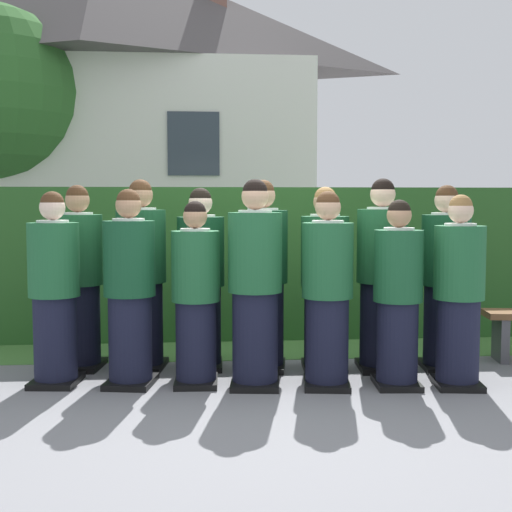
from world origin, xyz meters
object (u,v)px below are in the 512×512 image
Objects in this scene: student_front_row_1 at (130,293)px; student_rear_row_2 at (201,283)px; student_front_row_6 at (459,296)px; student_rear_row_3 at (263,279)px; student_rear_row_4 at (325,283)px; student_rear_row_5 at (382,279)px; student_rear_row_1 at (142,279)px; student_rear_row_0 at (79,282)px; student_front_row_0 at (54,293)px; student_front_row_3 at (255,288)px; student_front_row_2 at (196,298)px; student_front_row_5 at (398,298)px; student_rear_row_6 at (445,282)px; student_front_row_4 at (327,294)px.

student_front_row_1 is 0.99× the size of student_rear_row_2.
student_front_row_6 is 0.92× the size of student_rear_row_3.
student_rear_row_4 is at bearing -5.97° from student_rear_row_3.
student_front_row_6 is 0.91× the size of student_rear_row_5.
student_rear_row_1 is 1.65m from student_rear_row_4.
student_rear_row_1 is (0.57, -0.06, 0.02)m from student_rear_row_0.
student_front_row_0 is 0.94× the size of student_rear_row_3.
student_rear_row_5 is (2.72, -0.27, 0.03)m from student_rear_row_0.
student_rear_row_4 is (0.67, 0.52, -0.02)m from student_front_row_3.
student_front_row_5 is (1.64, -0.19, 0.01)m from student_front_row_2.
student_rear_row_3 reaches higher than student_front_row_6.
student_front_row_2 is 0.79m from student_rear_row_1.
student_front_row_0 is 0.99× the size of student_front_row_1.
student_rear_row_6 reaches higher than student_rear_row_2.
student_front_row_5 is 0.90× the size of student_rear_row_3.
student_rear_row_1 reaches higher than student_front_row_4.
student_front_row_6 is at bearing -99.54° from student_rear_row_6.
student_rear_row_5 is at bearing -6.80° from student_rear_row_2.
student_rear_row_0 is (0.11, 0.55, 0.03)m from student_front_row_0.
student_rear_row_4 is at bearing 127.87° from student_front_row_5.
student_front_row_5 is at bearing -91.98° from student_rear_row_5.
student_front_row_5 is (2.81, -0.30, -0.03)m from student_front_row_0.
student_front_row_1 is at bearing 174.26° from student_front_row_5.
student_front_row_2 is 0.79m from student_rear_row_3.
student_rear_row_5 is at bearing -5.66° from student_rear_row_0.
student_front_row_2 is 0.59m from student_rear_row_2.
student_rear_row_1 reaches higher than student_front_row_3.
student_front_row_3 is 1.03× the size of student_rear_row_2.
student_front_row_0 is 0.63m from student_front_row_1.
student_front_row_1 is at bearing 174.49° from student_front_row_6.
student_front_row_1 is 0.94× the size of student_rear_row_1.
student_rear_row_0 is 0.97× the size of student_rear_row_5.
student_rear_row_4 is 0.99× the size of student_rear_row_6.
student_rear_row_1 is 1.10m from student_rear_row_3.
student_front_row_6 is 0.78m from student_rear_row_5.
student_rear_row_0 is at bearing 159.28° from student_front_row_4.
student_front_row_0 is 3.41m from student_rear_row_6.
student_front_row_3 is at bearing -101.45° from student_rear_row_3.
student_rear_row_3 is at bearing 174.95° from student_rear_row_6.
student_rear_row_4 is at bearing -7.28° from student_rear_row_2.
student_front_row_0 is 0.93× the size of student_rear_row_5.
student_rear_row_0 is at bearing 174.34° from student_rear_row_1.
student_rear_row_6 reaches higher than student_front_row_0.
student_front_row_1 is at bearing -7.14° from student_front_row_0.
student_front_row_1 is at bearing -157.73° from student_rear_row_3.
student_front_row_0 is 1.05× the size of student_front_row_2.
student_rear_row_2 is at bearing 85.65° from student_front_row_2.
student_front_row_4 is 0.80m from student_rear_row_3.
student_front_row_3 reaches higher than student_front_row_6.
student_front_row_6 is (2.14, -0.22, 0.03)m from student_front_row_2.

